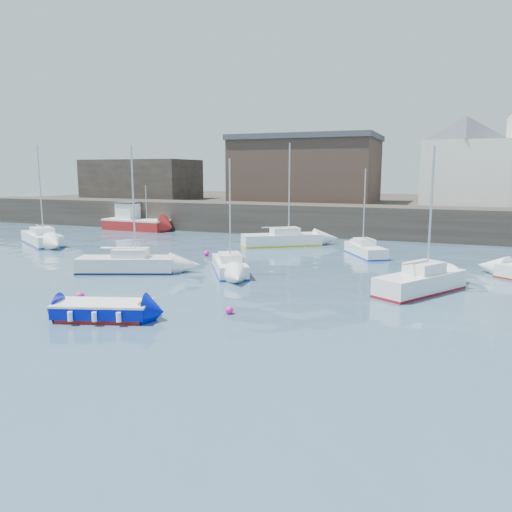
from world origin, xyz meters
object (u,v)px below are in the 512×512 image
at_px(buoy_near, 80,300).
at_px(buoy_mid, 229,314).
at_px(sailboat_c, 421,282).
at_px(sailboat_e, 42,238).
at_px(sailboat_f, 365,250).
at_px(blue_dinghy, 103,310).
at_px(sailboat_a, 127,264).
at_px(buoy_far, 206,256).
at_px(sailboat_b, 229,265).
at_px(fishing_boat, 135,221).
at_px(sailboat_h, 282,239).

xyz_separation_m(buoy_near, buoy_mid, (7.80, 0.52, 0.00)).
height_order(sailboat_c, buoy_mid, sailboat_c).
xyz_separation_m(sailboat_e, sailboat_f, (27.19, 4.32, -0.09)).
bearing_deg(blue_dinghy, sailboat_c, 39.21).
distance_m(sailboat_a, buoy_far, 7.64).
xyz_separation_m(sailboat_b, buoy_near, (-3.97, -8.94, -0.46)).
xyz_separation_m(blue_dinghy, fishing_boat, (-18.58, 28.81, 0.52)).
relative_size(blue_dinghy, buoy_mid, 11.91).
height_order(sailboat_a, buoy_mid, sailboat_a).
height_order(sailboat_c, buoy_far, sailboat_c).
height_order(sailboat_a, sailboat_b, sailboat_a).
xyz_separation_m(fishing_boat, sailboat_c, (30.87, -18.78, -0.37)).
height_order(sailboat_e, sailboat_h, sailboat_h).
xyz_separation_m(blue_dinghy, buoy_far, (-3.43, 16.30, -0.43)).
distance_m(sailboat_a, buoy_near, 6.98).
distance_m(sailboat_h, buoy_far, 8.00).
height_order(sailboat_f, sailboat_h, sailboat_h).
relative_size(sailboat_c, sailboat_f, 1.16).
bearing_deg(sailboat_e, sailboat_a, -27.92).
xyz_separation_m(sailboat_h, buoy_mid, (4.53, -20.69, -0.56)).
bearing_deg(sailboat_e, blue_dinghy, -40.16).
relative_size(sailboat_a, sailboat_f, 1.20).
bearing_deg(buoy_far, sailboat_f, 22.19).
relative_size(fishing_boat, sailboat_b, 1.07).
bearing_deg(buoy_near, buoy_mid, 3.82).
distance_m(fishing_boat, sailboat_e, 12.36).
distance_m(sailboat_b, buoy_near, 9.79).
height_order(sailboat_a, sailboat_f, sailboat_a).
relative_size(sailboat_c, sailboat_h, 0.87).
relative_size(sailboat_h, buoy_far, 20.84).
xyz_separation_m(sailboat_b, sailboat_e, (-20.37, 5.32, 0.09)).
height_order(sailboat_f, buoy_far, sailboat_f).
bearing_deg(sailboat_a, sailboat_h, 69.96).
distance_m(sailboat_c, buoy_near, 17.29).
height_order(buoy_mid, buoy_far, buoy_far).
relative_size(fishing_boat, sailboat_e, 0.89).
bearing_deg(sailboat_a, buoy_far, 76.69).
bearing_deg(sailboat_c, sailboat_h, 132.18).
relative_size(blue_dinghy, buoy_near, 9.71).
bearing_deg(fishing_boat, buoy_near, -59.84).
height_order(sailboat_h, buoy_near, sailboat_h).
distance_m(sailboat_b, buoy_far, 6.67).
height_order(sailboat_e, buoy_far, sailboat_e).
height_order(blue_dinghy, sailboat_e, sailboat_e).
xyz_separation_m(sailboat_b, sailboat_h, (-0.70, 12.27, 0.11)).
relative_size(sailboat_e, sailboat_f, 1.30).
height_order(sailboat_a, buoy_far, sailboat_a).
bearing_deg(fishing_boat, blue_dinghy, -57.17).
distance_m(blue_dinghy, sailboat_c, 15.85).
bearing_deg(sailboat_a, sailboat_b, 20.89).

